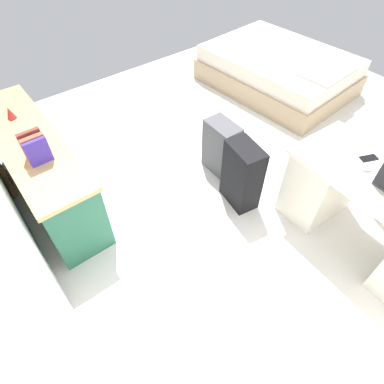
{
  "coord_description": "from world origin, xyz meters",
  "views": [
    {
      "loc": [
        -1.48,
        2.18,
        2.41
      ],
      "look_at": [
        -0.19,
        1.17,
        0.6
      ],
      "focal_mm": 30.29,
      "sensor_mm": 36.0,
      "label": 1
    }
  ],
  "objects_px": {
    "computer_mouse": "(368,168)",
    "cell_phone_by_mouse": "(369,158)",
    "figurine_small": "(10,113)",
    "suitcase_spare_grey": "(221,148)",
    "suitcase_black": "(242,175)",
    "credenza": "(41,169)",
    "desk": "(372,215)",
    "bed": "(279,70)"
  },
  "relations": [
    {
      "from": "computer_mouse",
      "to": "cell_phone_by_mouse",
      "type": "xyz_separation_m",
      "value": [
        0.06,
        -0.11,
        -0.01
      ]
    },
    {
      "from": "figurine_small",
      "to": "suitcase_spare_grey",
      "type": "bearing_deg",
      "value": -124.33
    },
    {
      "from": "suitcase_black",
      "to": "figurine_small",
      "type": "xyz_separation_m",
      "value": [
        1.52,
        1.42,
        0.45
      ]
    },
    {
      "from": "credenza",
      "to": "figurine_small",
      "type": "bearing_deg",
      "value": 0.25
    },
    {
      "from": "suitcase_black",
      "to": "computer_mouse",
      "type": "height_order",
      "value": "computer_mouse"
    },
    {
      "from": "suitcase_black",
      "to": "suitcase_spare_grey",
      "type": "distance_m",
      "value": 0.47
    },
    {
      "from": "desk",
      "to": "credenza",
      "type": "distance_m",
      "value": 2.87
    },
    {
      "from": "credenza",
      "to": "cell_phone_by_mouse",
      "type": "distance_m",
      "value": 2.79
    },
    {
      "from": "computer_mouse",
      "to": "figurine_small",
      "type": "relative_size",
      "value": 0.91
    },
    {
      "from": "credenza",
      "to": "computer_mouse",
      "type": "height_order",
      "value": "computer_mouse"
    },
    {
      "from": "suitcase_spare_grey",
      "to": "cell_phone_by_mouse",
      "type": "relative_size",
      "value": 4.18
    },
    {
      "from": "computer_mouse",
      "to": "cell_phone_by_mouse",
      "type": "distance_m",
      "value": 0.13
    },
    {
      "from": "desk",
      "to": "cell_phone_by_mouse",
      "type": "xyz_separation_m",
      "value": [
        0.26,
        -0.12,
        0.35
      ]
    },
    {
      "from": "figurine_small",
      "to": "bed",
      "type": "bearing_deg",
      "value": -94.98
    },
    {
      "from": "computer_mouse",
      "to": "desk",
      "type": "bearing_deg",
      "value": -179.99
    },
    {
      "from": "credenza",
      "to": "suitcase_spare_grey",
      "type": "xyz_separation_m",
      "value": [
        -0.72,
        -1.56,
        -0.08
      ]
    },
    {
      "from": "suitcase_black",
      "to": "suitcase_spare_grey",
      "type": "bearing_deg",
      "value": -8.33
    },
    {
      "from": "suitcase_spare_grey",
      "to": "bed",
      "type": "bearing_deg",
      "value": -64.16
    },
    {
      "from": "desk",
      "to": "figurine_small",
      "type": "relative_size",
      "value": 13.38
    },
    {
      "from": "credenza",
      "to": "computer_mouse",
      "type": "bearing_deg",
      "value": -136.15
    },
    {
      "from": "suitcase_black",
      "to": "computer_mouse",
      "type": "xyz_separation_m",
      "value": [
        -0.8,
        -0.47,
        0.42
      ]
    },
    {
      "from": "desk",
      "to": "credenza",
      "type": "xyz_separation_m",
      "value": [
        2.17,
        1.88,
        -0.02
      ]
    },
    {
      "from": "suitcase_spare_grey",
      "to": "figurine_small",
      "type": "height_order",
      "value": "figurine_small"
    },
    {
      "from": "cell_phone_by_mouse",
      "to": "computer_mouse",
      "type": "bearing_deg",
      "value": 142.76
    },
    {
      "from": "desk",
      "to": "suitcase_spare_grey",
      "type": "height_order",
      "value": "desk"
    },
    {
      "from": "suitcase_black",
      "to": "suitcase_spare_grey",
      "type": "xyz_separation_m",
      "value": [
        0.45,
        -0.15,
        -0.04
      ]
    },
    {
      "from": "bed",
      "to": "computer_mouse",
      "type": "distance_m",
      "value": 2.53
    },
    {
      "from": "bed",
      "to": "cell_phone_by_mouse",
      "type": "bearing_deg",
      "value": 146.21
    },
    {
      "from": "desk",
      "to": "cell_phone_by_mouse",
      "type": "bearing_deg",
      "value": -24.87
    },
    {
      "from": "cell_phone_by_mouse",
      "to": "figurine_small",
      "type": "xyz_separation_m",
      "value": [
        2.25,
        2.0,
        0.04
      ]
    },
    {
      "from": "suitcase_black",
      "to": "cell_phone_by_mouse",
      "type": "distance_m",
      "value": 1.02
    },
    {
      "from": "desk",
      "to": "figurine_small",
      "type": "xyz_separation_m",
      "value": [
        2.52,
        1.88,
        0.4
      ]
    },
    {
      "from": "credenza",
      "to": "cell_phone_by_mouse",
      "type": "height_order",
      "value": "cell_phone_by_mouse"
    },
    {
      "from": "desk",
      "to": "computer_mouse",
      "type": "bearing_deg",
      "value": -2.88
    },
    {
      "from": "desk",
      "to": "suitcase_black",
      "type": "height_order",
      "value": "desk"
    },
    {
      "from": "computer_mouse",
      "to": "bed",
      "type": "bearing_deg",
      "value": -32.25
    },
    {
      "from": "credenza",
      "to": "suitcase_spare_grey",
      "type": "bearing_deg",
      "value": -114.73
    },
    {
      "from": "desk",
      "to": "suitcase_black",
      "type": "distance_m",
      "value": 1.1
    },
    {
      "from": "suitcase_spare_grey",
      "to": "cell_phone_by_mouse",
      "type": "xyz_separation_m",
      "value": [
        -1.18,
        -0.43,
        0.45
      ]
    },
    {
      "from": "desk",
      "to": "bed",
      "type": "height_order",
      "value": "desk"
    },
    {
      "from": "bed",
      "to": "suitcase_black",
      "type": "distance_m",
      "value": 2.26
    },
    {
      "from": "cell_phone_by_mouse",
      "to": "bed",
      "type": "bearing_deg",
      "value": -9.91
    }
  ]
}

